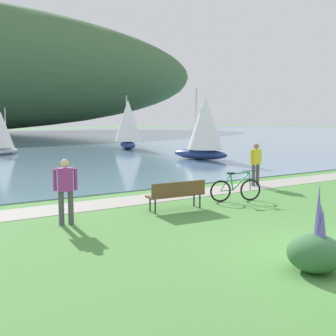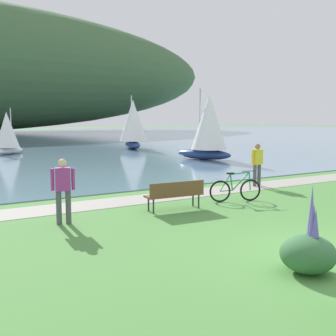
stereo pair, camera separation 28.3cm
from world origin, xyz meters
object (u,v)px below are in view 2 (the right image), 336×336
object	(u,v)px
person_at_shoreline	(257,162)
sailboat_mid_bay	(133,124)
person_on_the_grass	(63,187)
sailboat_nearest_to_shore	(7,132)
park_bench_near_camera	(175,193)
sailboat_toward_hillside	(208,126)
bicycle_leaning_near_bench	(235,190)

from	to	relation	value
person_at_shoreline	sailboat_mid_bay	xyz separation A→B (m)	(4.59, 19.91, 1.19)
sailboat_mid_bay	person_on_the_grass	bearing A→B (deg)	-121.04
person_at_shoreline	sailboat_nearest_to_shore	xyz separation A→B (m)	(-5.56, 20.03, 0.65)
sailboat_nearest_to_shore	sailboat_mid_bay	xyz separation A→B (m)	(10.15, -0.11, 0.54)
person_on_the_grass	park_bench_near_camera	bearing A→B (deg)	-2.04
sailboat_toward_hillside	person_at_shoreline	bearing A→B (deg)	-115.94
person_on_the_grass	sailboat_nearest_to_shore	xyz separation A→B (m)	(2.98, 21.94, 0.65)
sailboat_mid_bay	sailboat_nearest_to_shore	bearing A→B (deg)	179.37
park_bench_near_camera	person_at_shoreline	world-z (taller)	person_at_shoreline
bicycle_leaning_near_bench	person_at_shoreline	distance (m)	3.45
person_on_the_grass	sailboat_mid_bay	bearing A→B (deg)	58.96
person_at_shoreline	sailboat_toward_hillside	xyz separation A→B (m)	(4.48, 9.21, 1.18)
person_on_the_grass	sailboat_toward_hillside	bearing A→B (deg)	40.50
park_bench_near_camera	person_at_shoreline	bearing A→B (deg)	21.39
bicycle_leaning_near_bench	sailboat_toward_hillside	xyz separation A→B (m)	(7.27, 11.16, 1.76)
sailboat_toward_hillside	sailboat_mid_bay	bearing A→B (deg)	89.39
park_bench_near_camera	bicycle_leaning_near_bench	xyz separation A→B (m)	(2.40, 0.08, -0.12)
person_at_shoreline	person_on_the_grass	world-z (taller)	same
sailboat_nearest_to_shore	sailboat_mid_bay	bearing A→B (deg)	-0.63
park_bench_near_camera	person_on_the_grass	distance (m)	3.39
person_at_shoreline	sailboat_mid_bay	size ratio (longest dim) A/B	0.38
park_bench_near_camera	person_at_shoreline	size ratio (longest dim) A/B	1.07
person_at_shoreline	sailboat_toward_hillside	world-z (taller)	sailboat_toward_hillside
park_bench_near_camera	sailboat_nearest_to_shore	bearing A→B (deg)	90.98
sailboat_nearest_to_shore	person_on_the_grass	bearing A→B (deg)	-97.74
person_on_the_grass	person_at_shoreline	bearing A→B (deg)	12.61
person_on_the_grass	sailboat_mid_bay	size ratio (longest dim) A/B	0.38
sailboat_nearest_to_shore	sailboat_toward_hillside	world-z (taller)	sailboat_toward_hillside
bicycle_leaning_near_bench	park_bench_near_camera	bearing A→B (deg)	-178.15
sailboat_mid_bay	sailboat_toward_hillside	world-z (taller)	sailboat_mid_bay
person_at_shoreline	person_on_the_grass	xyz separation A→B (m)	(-8.54, -1.91, 0.00)
sailboat_nearest_to_shore	sailboat_mid_bay	distance (m)	10.17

